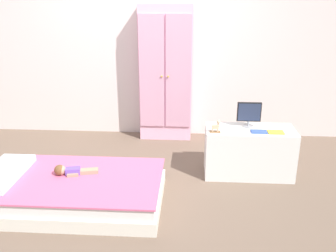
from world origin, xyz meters
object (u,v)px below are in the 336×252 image
(wardrobe, at_px, (166,74))
(book_yellow, at_px, (276,132))
(book_blue, at_px, (259,132))
(rocking_horse_toy, at_px, (216,127))
(bed, at_px, (72,190))
(doll, at_px, (68,171))
(tv_stand, at_px, (249,152))
(tv_monitor, at_px, (249,113))

(wardrobe, height_order, book_yellow, wardrobe)
(book_blue, bearing_deg, wardrobe, 132.35)
(rocking_horse_toy, distance_m, book_blue, 0.43)
(wardrobe, bearing_deg, bed, -113.69)
(wardrobe, relative_size, book_yellow, 10.95)
(book_blue, bearing_deg, bed, -161.61)
(bed, relative_size, doll, 4.17)
(rocking_horse_toy, bearing_deg, doll, -160.50)
(doll, bearing_deg, rocking_horse_toy, 19.50)
(tv_stand, height_order, book_yellow, book_yellow)
(tv_stand, bearing_deg, wardrobe, 132.83)
(doll, bearing_deg, tv_stand, 19.28)
(book_blue, xyz_separation_m, book_yellow, (0.16, 0.00, -0.00))
(wardrobe, xyz_separation_m, book_yellow, (1.17, -1.10, -0.34))
(bed, relative_size, tv_monitor, 6.27)
(doll, distance_m, tv_stand, 1.81)
(bed, xyz_separation_m, wardrobe, (0.74, 1.68, 0.73))
(tv_monitor, bearing_deg, wardrobe, 134.31)
(tv_stand, distance_m, book_blue, 0.28)
(rocking_horse_toy, distance_m, book_yellow, 0.59)
(doll, xyz_separation_m, tv_stand, (1.71, 0.60, -0.03))
(doll, distance_m, rocking_horse_toy, 1.47)
(tv_monitor, xyz_separation_m, rocking_horse_toy, (-0.34, -0.19, -0.09))
(bed, height_order, rocking_horse_toy, rocking_horse_toy)
(doll, bearing_deg, book_yellow, 14.65)
(bed, relative_size, rocking_horse_toy, 12.87)
(tv_monitor, distance_m, book_yellow, 0.33)
(rocking_horse_toy, relative_size, book_blue, 0.83)
(tv_stand, height_order, tv_monitor, tv_monitor)
(tv_monitor, relative_size, rocking_horse_toy, 2.05)
(tv_monitor, distance_m, book_blue, 0.23)
(book_blue, relative_size, book_yellow, 0.98)
(book_blue, height_order, book_yellow, book_blue)
(rocking_horse_toy, bearing_deg, book_yellow, 2.71)
(tv_monitor, bearing_deg, tv_stand, -76.02)
(wardrobe, relative_size, book_blue, 11.14)
(bed, xyz_separation_m, tv_stand, (1.67, 0.67, 0.13))
(bed, bearing_deg, doll, 121.84)
(doll, xyz_separation_m, book_blue, (1.78, 0.51, 0.23))
(book_blue, distance_m, book_yellow, 0.16)
(tv_stand, bearing_deg, book_yellow, -21.49)
(tv_monitor, distance_m, rocking_horse_toy, 0.40)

